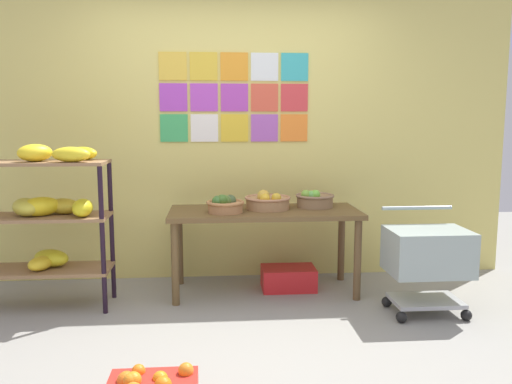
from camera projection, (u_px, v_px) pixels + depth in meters
ground at (242, 347)px, 3.31m from camera, size 9.08×9.08×0.00m
back_wall_with_art at (232, 128)px, 4.67m from camera, size 5.06×0.07×2.70m
banana_shelf_unit at (47, 211)px, 3.93m from camera, size 1.02×0.42×1.26m
display_table at (264, 220)px, 4.31m from camera, size 1.56×0.65×0.70m
fruit_basket_centre at (268, 202)px, 4.33m from camera, size 0.38×0.38×0.17m
fruit_basket_back_right at (314, 199)px, 4.43m from camera, size 0.33×0.33×0.15m
fruit_basket_right at (225, 205)px, 4.17m from camera, size 0.30×0.30×0.15m
produce_crate_under_table at (288, 278)px, 4.44m from camera, size 0.45×0.30×0.19m
shopping_cart at (428, 255)px, 3.83m from camera, size 0.58×0.46×0.77m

